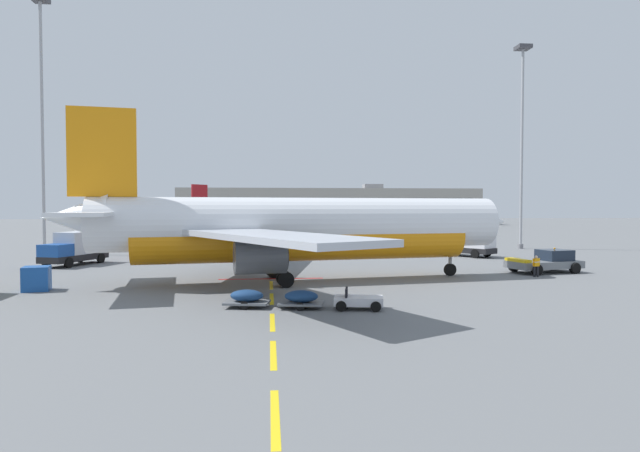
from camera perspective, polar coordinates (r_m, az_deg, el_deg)
The scene contains 14 objects.
ground at distance 63.06m, azimuth 15.12°, elevation -3.05°, with size 400.00×400.00×0.00m, color slate.
apron_paint_markings at distance 56.92m, azimuth -5.32°, elevation -3.52°, with size 8.00×98.61×0.01m.
airliner_foreground at distance 39.33m, azimuth -2.44°, elevation -0.23°, with size 34.77×34.21×12.20m.
pushback_tug at distance 48.73m, azimuth 23.07°, elevation -3.54°, with size 6.47×4.18×2.08m.
airliner_mid_left at distance 93.55m, azimuth -17.86°, elevation 0.47°, with size 22.99×23.28×9.65m.
catering_truck at distance 61.74m, azimuth 15.29°, elevation -1.62°, with size 6.08×7.06×3.14m.
fuel_service_truck at distance 60.35m, azimuth -14.48°, elevation -1.70°, with size 3.56×7.31×3.14m.
ground_power_truck at distance 55.85m, azimuth -24.67°, elevation -2.11°, with size 4.64×7.40×3.14m.
baggage_train at distance 29.13m, azimuth -1.95°, elevation -7.79°, with size 8.72×3.00×1.14m.
ground_crew_worker at distance 45.36m, azimuth 22.15°, elevation -3.86°, with size 0.67×0.39×1.69m.
uld_cargo_container at distance 39.76m, azimuth -28.10°, elevation -4.99°, with size 1.91×1.88×1.60m.
apron_light_mast_near at distance 71.56m, azimuth -27.65°, elevation 12.00°, with size 1.80×1.80×29.87m.
apron_light_mast_far at distance 76.14m, azimuth 20.83°, elevation 10.18°, with size 1.80×1.80×26.71m.
terminal_satellite at distance 170.72m, azimuth 1.03°, elevation 2.08°, with size 93.75×19.80×12.93m.
Camera 1 is at (17.86, -18.79, 5.49)m, focal length 29.87 mm.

